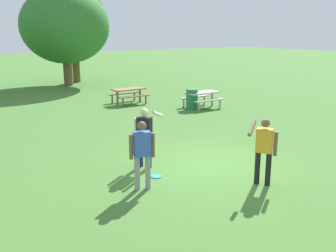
{
  "coord_description": "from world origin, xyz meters",
  "views": [
    {
      "loc": [
        -6.46,
        -7.84,
        3.63
      ],
      "look_at": [
        -0.6,
        1.02,
        1.0
      ],
      "focal_mm": 41.09,
      "sensor_mm": 36.0,
      "label": 1
    }
  ],
  "objects_px": {
    "frisbee": "(156,176)",
    "picnic_table_near": "(202,96)",
    "person_thrower": "(145,133)",
    "person_bystander": "(142,151)",
    "person_catcher": "(264,147)",
    "picnic_table_far": "(129,93)",
    "tree_slender_mid": "(65,26)",
    "tree_back_left": "(73,14)",
    "trash_can_beside_table": "(192,99)"
  },
  "relations": [
    {
      "from": "person_bystander",
      "to": "tree_back_left",
      "type": "bearing_deg",
      "value": 73.69
    },
    {
      "from": "frisbee",
      "to": "tree_back_left",
      "type": "height_order",
      "value": "tree_back_left"
    },
    {
      "from": "frisbee",
      "to": "tree_slender_mid",
      "type": "height_order",
      "value": "tree_slender_mid"
    },
    {
      "from": "person_catcher",
      "to": "person_bystander",
      "type": "height_order",
      "value": "same"
    },
    {
      "from": "person_thrower",
      "to": "picnic_table_near",
      "type": "bearing_deg",
      "value": 41.38
    },
    {
      "from": "person_catcher",
      "to": "trash_can_beside_table",
      "type": "distance_m",
      "value": 9.46
    },
    {
      "from": "picnic_table_far",
      "to": "tree_slender_mid",
      "type": "xyz_separation_m",
      "value": [
        -0.28,
        8.3,
        3.4
      ]
    },
    {
      "from": "person_thrower",
      "to": "person_catcher",
      "type": "distance_m",
      "value": 3.18
    },
    {
      "from": "person_thrower",
      "to": "picnic_table_near",
      "type": "height_order",
      "value": "person_thrower"
    },
    {
      "from": "person_catcher",
      "to": "frisbee",
      "type": "relative_size",
      "value": 5.88
    },
    {
      "from": "person_thrower",
      "to": "person_bystander",
      "type": "relative_size",
      "value": 1.0
    },
    {
      "from": "picnic_table_near",
      "to": "tree_back_left",
      "type": "relative_size",
      "value": 0.26
    },
    {
      "from": "person_catcher",
      "to": "picnic_table_near",
      "type": "bearing_deg",
      "value": 60.27
    },
    {
      "from": "person_bystander",
      "to": "tree_back_left",
      "type": "relative_size",
      "value": 0.24
    },
    {
      "from": "frisbee",
      "to": "tree_back_left",
      "type": "distance_m",
      "value": 20.44
    },
    {
      "from": "picnic_table_near",
      "to": "picnic_table_far",
      "type": "distance_m",
      "value": 3.83
    },
    {
      "from": "frisbee",
      "to": "tree_slender_mid",
      "type": "bearing_deg",
      "value": 77.42
    },
    {
      "from": "tree_back_left",
      "to": "person_bystander",
      "type": "bearing_deg",
      "value": -106.31
    },
    {
      "from": "person_bystander",
      "to": "picnic_table_near",
      "type": "height_order",
      "value": "person_bystander"
    },
    {
      "from": "picnic_table_far",
      "to": "tree_back_left",
      "type": "distance_m",
      "value": 10.59
    },
    {
      "from": "picnic_table_near",
      "to": "trash_can_beside_table",
      "type": "xyz_separation_m",
      "value": [
        -0.58,
        0.03,
        -0.08
      ]
    },
    {
      "from": "person_catcher",
      "to": "frisbee",
      "type": "bearing_deg",
      "value": 135.45
    },
    {
      "from": "person_catcher",
      "to": "tree_back_left",
      "type": "distance_m",
      "value": 21.64
    },
    {
      "from": "picnic_table_far",
      "to": "person_thrower",
      "type": "bearing_deg",
      "value": -115.23
    },
    {
      "from": "person_thrower",
      "to": "picnic_table_far",
      "type": "height_order",
      "value": "person_thrower"
    },
    {
      "from": "person_bystander",
      "to": "picnic_table_near",
      "type": "bearing_deg",
      "value": 43.79
    },
    {
      "from": "picnic_table_near",
      "to": "tree_back_left",
      "type": "xyz_separation_m",
      "value": [
        -1.6,
        12.63,
        4.25
      ]
    },
    {
      "from": "person_catcher",
      "to": "tree_back_left",
      "type": "height_order",
      "value": "tree_back_left"
    },
    {
      "from": "picnic_table_far",
      "to": "tree_slender_mid",
      "type": "height_order",
      "value": "tree_slender_mid"
    },
    {
      "from": "picnic_table_near",
      "to": "frisbee",
      "type": "bearing_deg",
      "value": -135.48
    },
    {
      "from": "person_bystander",
      "to": "trash_can_beside_table",
      "type": "relative_size",
      "value": 1.71
    },
    {
      "from": "picnic_table_near",
      "to": "tree_slender_mid",
      "type": "height_order",
      "value": "tree_slender_mid"
    },
    {
      "from": "picnic_table_far",
      "to": "trash_can_beside_table",
      "type": "distance_m",
      "value": 3.47
    },
    {
      "from": "picnic_table_near",
      "to": "tree_back_left",
      "type": "distance_m",
      "value": 13.42
    },
    {
      "from": "person_thrower",
      "to": "frisbee",
      "type": "distance_m",
      "value": 1.26
    },
    {
      "from": "person_catcher",
      "to": "picnic_table_far",
      "type": "distance_m",
      "value": 11.64
    },
    {
      "from": "person_catcher",
      "to": "person_bystander",
      "type": "xyz_separation_m",
      "value": [
        -2.55,
        1.37,
        -0.02
      ]
    },
    {
      "from": "tree_slender_mid",
      "to": "picnic_table_near",
      "type": "bearing_deg",
      "value": -76.51
    },
    {
      "from": "person_thrower",
      "to": "trash_can_beside_table",
      "type": "distance_m",
      "value": 8.31
    },
    {
      "from": "frisbee",
      "to": "picnic_table_near",
      "type": "height_order",
      "value": "picnic_table_near"
    },
    {
      "from": "person_thrower",
      "to": "frisbee",
      "type": "relative_size",
      "value": 5.88
    },
    {
      "from": "person_thrower",
      "to": "tree_slender_mid",
      "type": "bearing_deg",
      "value": 77.33
    },
    {
      "from": "picnic_table_near",
      "to": "picnic_table_far",
      "type": "height_order",
      "value": "same"
    },
    {
      "from": "trash_can_beside_table",
      "to": "tree_back_left",
      "type": "distance_m",
      "value": 13.36
    },
    {
      "from": "picnic_table_far",
      "to": "tree_back_left",
      "type": "relative_size",
      "value": 0.26
    },
    {
      "from": "person_thrower",
      "to": "person_bystander",
      "type": "xyz_separation_m",
      "value": [
        -0.83,
        -1.3,
        -0.02
      ]
    },
    {
      "from": "person_bystander",
      "to": "picnic_table_far",
      "type": "distance_m",
      "value": 11.18
    },
    {
      "from": "person_catcher",
      "to": "picnic_table_far",
      "type": "bearing_deg",
      "value": 78.16
    },
    {
      "from": "tree_slender_mid",
      "to": "trash_can_beside_table",
      "type": "bearing_deg",
      "value": -79.3
    },
    {
      "from": "person_catcher",
      "to": "picnic_table_far",
      "type": "relative_size",
      "value": 0.94
    }
  ]
}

